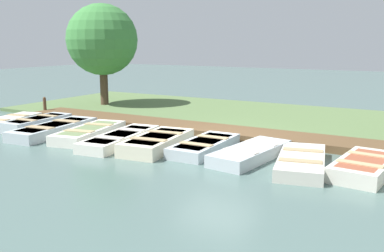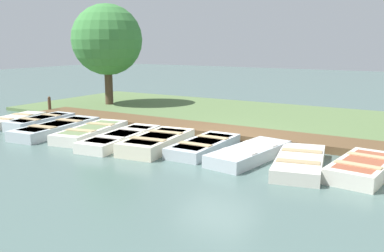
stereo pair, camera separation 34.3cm
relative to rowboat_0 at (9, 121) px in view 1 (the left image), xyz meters
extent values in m
plane|color=#4C6660|center=(-1.15, 8.59, -0.17)|extent=(80.00, 80.00, 0.00)
cube|color=#567042|center=(-6.15, 8.59, -0.09)|extent=(8.00, 24.00, 0.15)
cube|color=brown|center=(-2.52, 8.59, -0.05)|extent=(1.54, 18.38, 0.24)
cube|color=beige|center=(0.00, 0.00, -0.01)|extent=(2.97, 1.48, 0.31)
cube|color=teal|center=(0.00, 0.00, 0.14)|extent=(2.43, 1.17, 0.03)
cube|color=tan|center=(-0.53, -0.10, 0.16)|extent=(0.44, 0.93, 0.03)
cube|color=#B2BCC1|center=(-0.17, 1.44, 0.03)|extent=(2.79, 1.10, 0.40)
cube|color=#4C709E|center=(-0.17, 1.44, 0.21)|extent=(2.29, 0.87, 0.03)
cube|color=tan|center=(0.35, 1.47, 0.24)|extent=(0.32, 0.90, 0.03)
cube|color=tan|center=(-0.69, 1.42, 0.24)|extent=(0.32, 0.90, 0.03)
cube|color=#B2BCC1|center=(0.29, 2.82, 0.01)|extent=(3.64, 1.47, 0.36)
cube|color=#994C33|center=(0.29, 2.82, 0.17)|extent=(2.98, 1.16, 0.03)
cube|color=tan|center=(0.96, 2.88, 0.20)|extent=(0.46, 1.07, 0.03)
cube|color=tan|center=(-0.38, 2.75, 0.20)|extent=(0.46, 1.07, 0.03)
cube|color=silver|center=(0.09, 4.31, 0.00)|extent=(3.34, 1.68, 0.34)
cube|color=#6B7F51|center=(0.09, 4.31, 0.16)|extent=(2.73, 1.33, 0.03)
cube|color=tan|center=(0.69, 4.42, 0.19)|extent=(0.50, 1.07, 0.03)
cube|color=tan|center=(-0.50, 4.20, 0.19)|extent=(0.50, 1.07, 0.03)
cube|color=silver|center=(0.26, 5.79, -0.01)|extent=(3.57, 1.45, 0.32)
cube|color=#994C33|center=(0.26, 5.79, 0.14)|extent=(2.92, 1.15, 0.03)
cube|color=beige|center=(0.92, 5.87, 0.17)|extent=(0.46, 1.00, 0.03)
cube|color=beige|center=(-0.39, 5.72, 0.17)|extent=(0.46, 1.00, 0.03)
cube|color=beige|center=(0.27, 7.24, 0.04)|extent=(3.01, 1.53, 0.41)
cube|color=teal|center=(0.27, 7.24, 0.23)|extent=(2.47, 1.21, 0.03)
cube|color=tan|center=(0.82, 7.31, 0.25)|extent=(0.41, 1.14, 0.03)
cube|color=tan|center=(-0.27, 7.18, 0.25)|extent=(0.41, 1.14, 0.03)
cube|color=#B2BCC1|center=(-0.20, 8.63, -0.01)|extent=(2.86, 1.12, 0.32)
cube|color=#4C709E|center=(-0.20, 8.63, 0.14)|extent=(2.34, 0.88, 0.03)
cube|color=tan|center=(0.34, 8.63, 0.16)|extent=(0.29, 1.01, 0.03)
cube|color=tan|center=(-0.75, 8.62, 0.16)|extent=(0.29, 1.01, 0.03)
cube|color=#B2BCC1|center=(-0.06, 10.17, 0.00)|extent=(3.11, 1.47, 0.34)
cube|color=beige|center=(-0.06, 10.17, 0.16)|extent=(2.54, 1.16, 0.03)
cube|color=beige|center=(0.50, 10.09, 0.18)|extent=(0.43, 1.02, 0.03)
cube|color=beige|center=(-0.62, 10.25, 0.18)|extent=(0.43, 1.02, 0.03)
cube|color=beige|center=(0.09, 11.64, 0.00)|extent=(3.15, 1.75, 0.32)
cube|color=#994C33|center=(0.09, 11.64, 0.15)|extent=(2.57, 1.39, 0.03)
cube|color=tan|center=(0.64, 11.76, 0.17)|extent=(0.51, 1.10, 0.03)
cube|color=tan|center=(-0.46, 11.52, 0.17)|extent=(0.51, 1.10, 0.03)
cube|color=beige|center=(-0.15, 13.15, 0.02)|extent=(2.73, 1.45, 0.37)
cube|color=#994C33|center=(-0.15, 13.15, 0.19)|extent=(2.23, 1.14, 0.03)
cube|color=tan|center=(0.34, 13.10, 0.22)|extent=(0.38, 1.10, 0.03)
cube|color=tan|center=(-0.65, 13.21, 0.22)|extent=(0.38, 1.10, 0.03)
cylinder|color=brown|center=(-2.38, -0.61, 0.20)|extent=(0.14, 0.14, 0.74)
sphere|color=brown|center=(-2.38, -0.61, 0.60)|extent=(0.13, 0.13, 0.13)
cylinder|color=#4C3828|center=(-5.52, 0.15, 1.03)|extent=(0.39, 0.39, 2.39)
sphere|color=#3D7F3D|center=(-5.52, 0.15, 3.18)|extent=(3.47, 3.47, 3.47)
camera|label=1|loc=(10.85, 14.44, 3.06)|focal=40.00mm
camera|label=2|loc=(10.67, 14.74, 3.06)|focal=40.00mm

